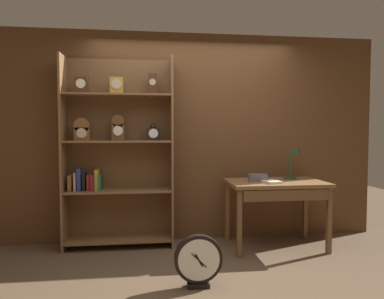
{
  "coord_description": "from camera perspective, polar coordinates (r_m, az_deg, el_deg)",
  "views": [
    {
      "loc": [
        -0.51,
        -2.93,
        1.36
      ],
      "look_at": [
        -0.07,
        0.74,
        1.17
      ],
      "focal_mm": 31.63,
      "sensor_mm": 36.0,
      "label": 1
    }
  ],
  "objects": [
    {
      "name": "open_repair_manual",
      "position": [
        3.98,
        13.26,
        -5.3
      ],
      "size": [
        0.21,
        0.25,
        0.02
      ],
      "primitive_type": "cube",
      "rotation": [
        0.0,
        0.0,
        0.25
      ],
      "color": "silver",
      "rests_on": "workbench"
    },
    {
      "name": "workbench",
      "position": [
        4.12,
        14.03,
        -6.58
      ],
      "size": [
        1.13,
        0.69,
        0.79
      ],
      "color": "brown",
      "rests_on": "ground"
    },
    {
      "name": "bookshelf",
      "position": [
        4.1,
        -12.65,
        -0.5
      ],
      "size": [
        1.27,
        0.34,
        2.24
      ],
      "color": "brown",
      "rests_on": "ground"
    },
    {
      "name": "desk_lamp",
      "position": [
        4.32,
        16.74,
        -2.19
      ],
      "size": [
        0.2,
        0.2,
        0.42
      ],
      "color": "#1E472D",
      "rests_on": "workbench"
    },
    {
      "name": "round_clock_large",
      "position": [
        3.12,
        1.09,
        -18.22
      ],
      "size": [
        0.43,
        0.11,
        0.47
      ],
      "color": "black",
      "rests_on": "ground"
    },
    {
      "name": "back_wood_panel",
      "position": [
        4.3,
        0.01,
        2.08
      ],
      "size": [
        4.8,
        0.05,
        2.6
      ],
      "primitive_type": "cube",
      "color": "brown",
      "rests_on": "ground"
    },
    {
      "name": "toolbox_small",
      "position": [
        4.04,
        10.98,
        -4.69
      ],
      "size": [
        0.21,
        0.1,
        0.09
      ],
      "primitive_type": "cube",
      "color": "#595960",
      "rests_on": "workbench"
    },
    {
      "name": "ground_plane",
      "position": [
        3.27,
        3.01,
        -21.69
      ],
      "size": [
        10.0,
        10.0,
        0.0
      ],
      "primitive_type": "plane",
      "color": "brown"
    }
  ]
}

